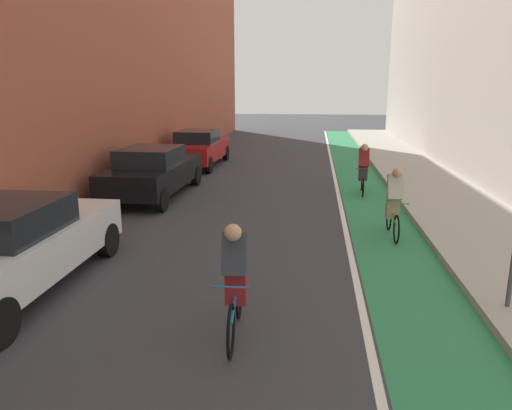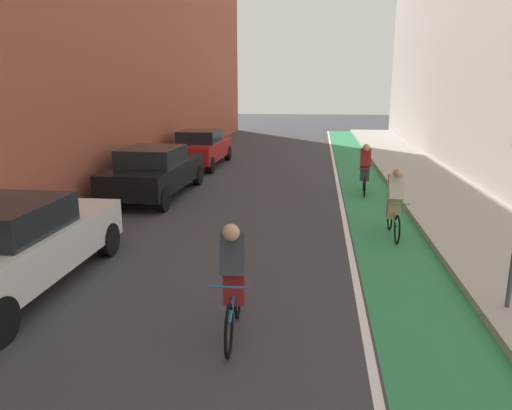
# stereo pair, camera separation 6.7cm
# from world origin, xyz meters

# --- Properties ---
(ground_plane) EXTENTS (93.47, 93.47, 0.00)m
(ground_plane) POSITION_xyz_m (0.00, 17.24, 0.00)
(ground_plane) COLOR #38383D
(bike_lane_paint) EXTENTS (1.60, 42.49, 0.00)m
(bike_lane_paint) POSITION_xyz_m (3.40, 19.24, 0.00)
(bike_lane_paint) COLOR #2D8451
(bike_lane_paint) RESTS_ON ground
(lane_divider_stripe) EXTENTS (0.12, 42.49, 0.00)m
(lane_divider_stripe) POSITION_xyz_m (2.50, 19.24, 0.00)
(lane_divider_stripe) COLOR white
(lane_divider_stripe) RESTS_ON ground
(sidewalk_right) EXTENTS (2.83, 42.49, 0.14)m
(sidewalk_right) POSITION_xyz_m (5.61, 19.24, 0.07)
(sidewalk_right) COLOR #A8A59E
(sidewalk_right) RESTS_ON ground
(building_facade_right) EXTENTS (2.40, 38.49, 11.55)m
(building_facade_right) POSITION_xyz_m (8.23, 21.24, 5.78)
(building_facade_right) COLOR #B2ADA3
(building_facade_right) RESTS_ON ground
(parked_sedan_white) EXTENTS (2.00, 4.59, 1.53)m
(parked_sedan_white) POSITION_xyz_m (-3.15, 9.81, 0.79)
(parked_sedan_white) COLOR silver
(parked_sedan_white) RESTS_ON ground
(parked_sedan_black) EXTENTS (1.93, 4.82, 1.53)m
(parked_sedan_black) POSITION_xyz_m (-3.15, 16.91, 0.79)
(parked_sedan_black) COLOR black
(parked_sedan_black) RESTS_ON ground
(parked_sedan_red) EXTENTS (1.86, 4.65, 1.53)m
(parked_sedan_red) POSITION_xyz_m (-3.15, 22.83, 0.79)
(parked_sedan_red) COLOR red
(parked_sedan_red) RESTS_ON ground
(cyclist_mid) EXTENTS (0.48, 1.74, 1.62)m
(cyclist_mid) POSITION_xyz_m (0.72, 8.79, 0.81)
(cyclist_mid) COLOR black
(cyclist_mid) RESTS_ON ground
(cyclist_trailing) EXTENTS (0.48, 1.68, 1.60)m
(cyclist_trailing) POSITION_xyz_m (3.50, 13.63, 0.84)
(cyclist_trailing) COLOR black
(cyclist_trailing) RESTS_ON ground
(cyclist_far) EXTENTS (0.48, 1.67, 1.59)m
(cyclist_far) POSITION_xyz_m (3.26, 18.14, 0.84)
(cyclist_far) COLOR black
(cyclist_far) RESTS_ON ground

